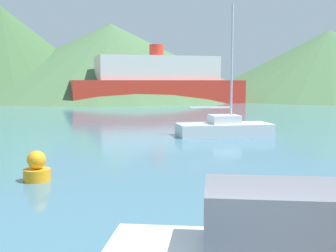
# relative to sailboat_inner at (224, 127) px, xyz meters

# --- Properties ---
(sailboat_inner) EXTENTS (5.41, 2.65, 7.24)m
(sailboat_inner) POSITION_rel_sailboat_inner_xyz_m (0.00, 0.00, 0.00)
(sailboat_inner) COLOR silver
(sailboat_inner) RESTS_ON ground_plane
(ferry_distant) EXTENTS (24.27, 12.76, 7.94)m
(ferry_distant) POSITION_rel_sailboat_inner_xyz_m (-2.41, 34.80, 2.34)
(ferry_distant) COLOR red
(ferry_distant) RESTS_ON ground_plane
(buoy_marker) EXTENTS (0.82, 0.82, 0.94)m
(buoy_marker) POSITION_rel_sailboat_inner_xyz_m (-7.85, -10.28, -0.07)
(buoy_marker) COLOR orange
(buoy_marker) RESTS_ON ground_plane
(hill_central) EXTENTS (40.35, 40.35, 15.70)m
(hill_central) POSITION_rel_sailboat_inner_xyz_m (-28.18, 50.80, 7.40)
(hill_central) COLOR #3D6038
(hill_central) RESTS_ON ground_plane
(hill_east) EXTENTS (53.89, 53.89, 13.22)m
(hill_east) POSITION_rel_sailboat_inner_xyz_m (-9.86, 53.81, 6.16)
(hill_east) COLOR #476B42
(hill_east) RESTS_ON ground_plane
(hill_far_east) EXTENTS (45.76, 45.76, 11.76)m
(hill_far_east) POSITION_rel_sailboat_inner_xyz_m (27.90, 48.45, 5.43)
(hill_far_east) COLOR #476B42
(hill_far_east) RESTS_ON ground_plane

